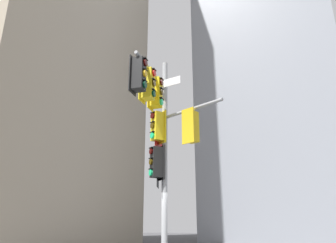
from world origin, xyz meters
TOP-DOWN VIEW (x-y plane):
  - building_mid_block at (1.89, 27.13)m, footprint 14.41×14.41m
  - signal_pole_assembly at (0.14, -0.69)m, footprint 3.16×2.83m

SIDE VIEW (x-z plane):
  - signal_pole_assembly at x=0.14m, z-range 0.98..8.19m
  - building_mid_block at x=1.89m, z-range 0.00..49.48m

